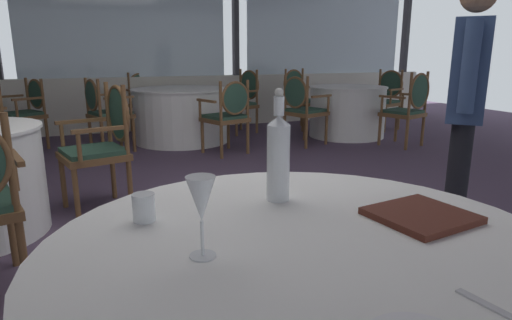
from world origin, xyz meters
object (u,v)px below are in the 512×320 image
(water_bottle, at_px, (278,156))
(water_tumbler, at_px, (144,207))
(dining_chair_0_1, at_px, (386,95))
(wine_glass, at_px, (201,201))
(diner_person_0, at_px, (467,99))
(dining_chair_1_2, at_px, (104,138))
(menu_book, at_px, (421,215))
(dining_chair_2_3, at_px, (243,97))
(dining_chair_0_3, at_px, (302,105))
(dining_chair_0_2, at_px, (299,94))
(dining_chair_0_0, at_px, (410,104))
(dining_chair_2_1, at_px, (104,108))
(dining_chair_2_2, at_px, (229,111))
(dining_chair_2_0, at_px, (145,97))
(dining_chair_3_3, at_px, (27,108))

(water_bottle, bearing_deg, water_tumbler, -176.56)
(dining_chair_0_1, bearing_deg, wine_glass, 28.97)
(diner_person_0, bearing_deg, dining_chair_1_2, -168.59)
(menu_book, height_order, dining_chair_2_3, dining_chair_2_3)
(water_bottle, relative_size, dining_chair_0_3, 0.39)
(water_tumbler, height_order, dining_chair_0_2, dining_chair_0_2)
(wine_glass, xyz_separation_m, dining_chair_0_0, (3.74, 3.59, -0.32))
(menu_book, relative_size, dining_chair_2_3, 0.27)
(wine_glass, bearing_deg, water_tumbler, 108.86)
(water_tumbler, bearing_deg, dining_chair_1_2, 90.03)
(water_bottle, relative_size, menu_book, 1.40)
(dining_chair_0_1, height_order, dining_chair_2_1, dining_chair_0_1)
(menu_book, bearing_deg, dining_chair_0_2, 58.08)
(water_bottle, distance_m, menu_book, 0.47)
(dining_chair_1_2, xyz_separation_m, diner_person_0, (2.05, -1.55, 0.37))
(wine_glass, xyz_separation_m, dining_chair_2_1, (0.01, 4.73, -0.33))
(water_bottle, distance_m, water_tumbler, 0.45)
(water_bottle, relative_size, dining_chair_0_0, 0.37)
(dining_chair_0_1, height_order, dining_chair_1_2, dining_chair_1_2)
(dining_chair_0_2, height_order, dining_chair_2_1, dining_chair_0_2)
(water_bottle, bearing_deg, dining_chair_2_2, 74.12)
(water_bottle, xyz_separation_m, dining_chair_0_0, (3.41, 3.28, -0.33))
(dining_chair_2_0, xyz_separation_m, dining_chair_2_3, (1.41, -0.69, 0.02))
(dining_chair_0_0, bearing_deg, dining_chair_2_1, 53.95)
(dining_chair_2_0, xyz_separation_m, dining_chair_2_1, (-0.69, -1.40, 0.02))
(menu_book, relative_size, dining_chair_2_2, 0.29)
(water_tumbler, relative_size, menu_book, 0.31)
(wine_glass, relative_size, menu_book, 0.76)
(dining_chair_1_2, distance_m, dining_chair_2_1, 2.12)
(dining_chair_0_2, bearing_deg, dining_chair_0_3, -44.81)
(dining_chair_0_3, height_order, dining_chair_2_2, dining_chair_0_3)
(water_bottle, relative_size, dining_chair_2_1, 0.40)
(menu_book, height_order, dining_chair_2_2, dining_chair_2_2)
(dining_chair_3_3, bearing_deg, dining_chair_2_0, 175.63)
(water_tumbler, relative_size, dining_chair_2_2, 0.09)
(dining_chair_2_3, distance_m, diner_person_0, 4.39)
(water_bottle, height_order, dining_chair_0_0, water_bottle)
(dining_chair_2_2, bearing_deg, dining_chair_2_1, 44.94)
(water_bottle, bearing_deg, wine_glass, -137.52)
(dining_chair_1_2, height_order, dining_chair_2_3, dining_chair_1_2)
(dining_chair_2_3, xyz_separation_m, dining_chair_3_3, (-2.99, -0.11, -0.02))
(water_tumbler, height_order, dining_chair_0_3, dining_chair_0_3)
(dining_chair_0_2, height_order, dining_chair_2_2, dining_chair_0_2)
(water_tumbler, bearing_deg, dining_chair_2_1, 88.67)
(dining_chair_0_1, bearing_deg, dining_chair_1_2, 7.71)
(water_bottle, xyz_separation_m, dining_chair_0_3, (2.14, 3.90, -0.35))
(dining_chair_0_2, distance_m, dining_chair_3_3, 3.99)
(dining_chair_0_2, bearing_deg, dining_chair_3_3, -106.94)
(menu_book, bearing_deg, dining_chair_0_1, 44.75)
(dining_chair_0_2, distance_m, dining_chair_1_2, 4.29)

